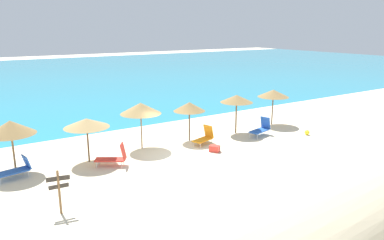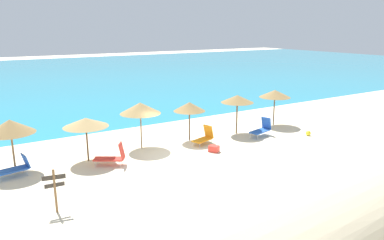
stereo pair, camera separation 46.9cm
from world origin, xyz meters
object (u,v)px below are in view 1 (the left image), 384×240
Objects in this scene: lounge_chair_0 at (205,137)px; wooden_signpost at (59,188)px; lounge_chair_2 at (16,169)px; cooler_box at (215,149)px; beach_umbrella_5 at (273,93)px; beach_ball at (307,132)px; lounge_chair_1 at (261,128)px; beach_umbrella_2 at (141,108)px; beach_umbrella_0 at (10,128)px; beach_umbrella_1 at (87,123)px; beach_umbrella_3 at (189,107)px; lounge_chair_3 at (114,157)px; beach_umbrella_4 at (237,99)px.

wooden_signpost is at bearing 95.89° from lounge_chair_0.
lounge_chair_2 reaches higher than cooler_box.
wooden_signpost is 3.12× the size of cooler_box.
beach_umbrella_5 is 7.80× the size of beach_ball.
beach_ball is (2.64, -1.52, -0.32)m from lounge_chair_1.
lounge_chair_0 is (3.52, -1.31, -1.93)m from beach_umbrella_2.
beach_umbrella_5 is at bearing -0.22° from beach_umbrella_0.
lounge_chair_0 is at bearing -6.96° from beach_umbrella_1.
beach_umbrella_0 reaches higher than beach_ball.
beach_umbrella_2 reaches higher than cooler_box.
lounge_chair_0 is at bearing 34.26° from wooden_signpost.
lounge_chair_0 is at bearing -70.87° from beach_umbrella_3.
beach_umbrella_5 is 1.48× the size of lounge_chair_1.
beach_umbrella_0 is 1.61× the size of lounge_chair_3.
beach_umbrella_3 reaches higher than wooden_signpost.
beach_umbrella_2 is 1.56× the size of wooden_signpost.
beach_umbrella_0 reaches higher than lounge_chair_3.
beach_ball is 0.59× the size of cooler_box.
beach_umbrella_2 is 1.06× the size of beach_umbrella_5.
beach_umbrella_4 is 7.88× the size of beach_ball.
beach_umbrella_0 is at bearing 179.64° from beach_umbrella_3.
cooler_box is at bearing -19.64° from beach_umbrella_1.
lounge_chair_1 reaches higher than cooler_box.
lounge_chair_1 is 3.06m from beach_ball.
beach_umbrella_2 is 4.22m from lounge_chair_0.
lounge_chair_3 is at bearing -142.68° from beach_umbrella_2.
beach_umbrella_3 is 5.98m from lounge_chair_3.
beach_umbrella_0 is 17.40m from beach_ball.
beach_umbrella_2 reaches higher than lounge_chair_0.
lounge_chair_1 is at bearing 25.53° from wooden_signpost.
beach_umbrella_5 is 1.47× the size of wooden_signpost.
lounge_chair_0 reaches higher than cooler_box.
beach_umbrella_5 is at bearing 4.85° from beach_umbrella_4.
beach_umbrella_1 is 13.94m from beach_ball.
beach_umbrella_3 is 7.41× the size of beach_ball.
lounge_chair_0 is at bearing -170.66° from beach_umbrella_5.
cooler_box is (0.05, -2.58, -1.96)m from beach_umbrella_3.
beach_ball is (0.04, -3.17, -2.12)m from beach_umbrella_5.
beach_umbrella_4 reaches higher than lounge_chair_2.
lounge_chair_1 is 4.52m from cooler_box.
beach_umbrella_3 is (3.14, -0.20, -0.24)m from beach_umbrella_2.
beach_umbrella_4 reaches higher than lounge_chair_0.
beach_umbrella_4 reaches higher than lounge_chair_3.
beach_umbrella_2 is 6.61m from beach_umbrella_4.
wooden_signpost is at bearing -80.81° from beach_umbrella_0.
beach_umbrella_3 is at bearing -3.71° from beach_umbrella_2.
beach_umbrella_0 is 9.86m from beach_umbrella_3.
lounge_chair_3 is 5.66m from cooler_box.
lounge_chair_2 reaches higher than beach_ball.
beach_ball is (10.24, -3.37, -2.21)m from beach_umbrella_2.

